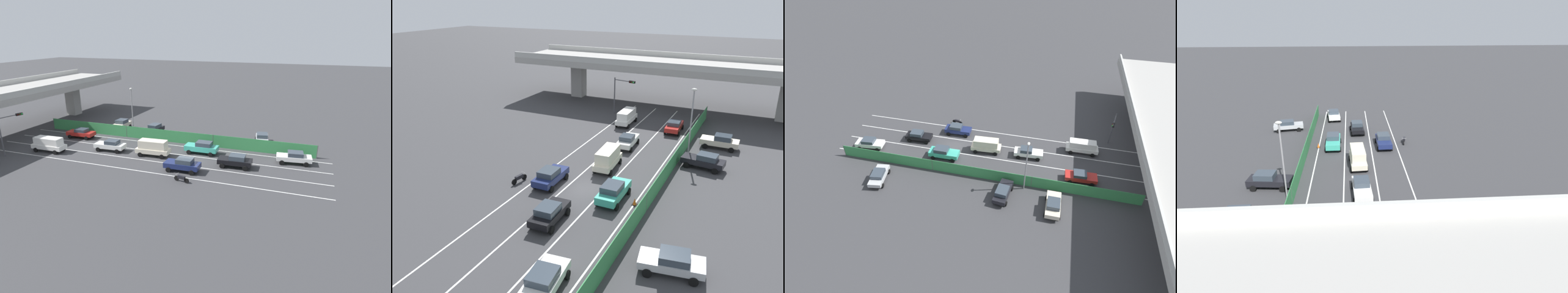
{
  "view_description": "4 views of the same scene",
  "coord_description": "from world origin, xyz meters",
  "views": [
    {
      "loc": [
        -38.34,
        -14.71,
        16.18
      ],
      "look_at": [
        1.04,
        -0.66,
        1.74
      ],
      "focal_mm": 30.56,
      "sensor_mm": 36.0,
      "label": 1
    },
    {
      "loc": [
        14.34,
        -28.94,
        17.35
      ],
      "look_at": [
        -2.26,
        5.32,
        2.05
      ],
      "focal_mm": 35.0,
      "sensor_mm": 36.0,
      "label": 2
    },
    {
      "loc": [
        39.67,
        14.15,
        31.71
      ],
      "look_at": [
        1.74,
        4.63,
        1.97
      ],
      "focal_mm": 29.5,
      "sensor_mm": 36.0,
      "label": 3
    },
    {
      "loc": [
        0.81,
        39.37,
        16.5
      ],
      "look_at": [
        -1.71,
        3.06,
        1.53
      ],
      "focal_mm": 29.53,
      "sensor_mm": 36.0,
      "label": 4
    }
  ],
  "objects": [
    {
      "name": "car_sedan_red",
      "position": [
        3.65,
        19.79,
        0.86
      ],
      "size": [
        2.14,
        4.48,
        1.53
      ],
      "color": "red",
      "rests_on": "ground"
    },
    {
      "name": "car_van_white",
      "position": [
        -3.24,
        19.96,
        1.19
      ],
      "size": [
        2.0,
        4.93,
        2.08
      ],
      "color": "silver",
      "rests_on": "ground"
    },
    {
      "name": "lane_line_right_edge",
      "position": [
        5.22,
        5.86,
        0.0
      ],
      "size": [
        0.14,
        47.73,
        0.01
      ],
      "primitive_type": "cube",
      "color": "silver",
      "rests_on": "ground"
    },
    {
      "name": "traffic_cone",
      "position": [
        5.27,
        -0.76,
        0.3
      ],
      "size": [
        0.47,
        0.47,
        0.65
      ],
      "color": "orange",
      "rests_on": "ground"
    },
    {
      "name": "car_hatchback_white",
      "position": [
        3.72,
        -13.24,
        0.88
      ],
      "size": [
        2.46,
        4.57,
        1.58
      ],
      "color": "silver",
      "rests_on": "ground"
    },
    {
      "name": "car_sedan_white",
      "position": [
        -0.06,
        11.85,
        0.88
      ],
      "size": [
        2.12,
        4.49,
        1.6
      ],
      "color": "white",
      "rests_on": "ground"
    },
    {
      "name": "ground_plane",
      "position": [
        0.0,
        0.0,
        0.0
      ],
      "size": [
        300.0,
        300.0,
        0.0
      ],
      "primitive_type": "plane",
      "color": "#38383A"
    },
    {
      "name": "lane_line_left_edge",
      "position": [
        -5.22,
        5.86,
        0.0
      ],
      "size": [
        0.14,
        47.73,
        0.01
      ],
      "primitive_type": "cube",
      "color": "silver",
      "rests_on": "ground"
    },
    {
      "name": "parked_sedan_cream",
      "position": [
        10.09,
        16.37,
        0.93
      ],
      "size": [
        4.4,
        2.08,
        1.71
      ],
      "color": "beige",
      "rests_on": "ground"
    },
    {
      "name": "car_sedan_navy",
      "position": [
        -3.44,
        -0.61,
        0.92
      ],
      "size": [
        2.11,
        4.4,
        1.67
      ],
      "color": "navy",
      "rests_on": "ground"
    },
    {
      "name": "parked_sedan_dark",
      "position": [
        9.36,
        9.68,
        0.91
      ],
      "size": [
        4.58,
        2.32,
        1.67
      ],
      "color": "black",
      "rests_on": "ground"
    },
    {
      "name": "parked_wagon_silver",
      "position": [
        10.43,
        -8.04,
        0.88
      ],
      "size": [
        4.62,
        2.62,
        1.58
      ],
      "color": "#B2B5B7",
      "rests_on": "ground"
    },
    {
      "name": "traffic_light",
      "position": [
        -5.71,
        24.08,
        3.97
      ],
      "size": [
        3.56,
        0.99,
        5.6
      ],
      "color": "#47474C",
      "rests_on": "ground"
    },
    {
      "name": "green_fence",
      "position": [
        6.52,
        5.86,
        0.93
      ],
      "size": [
        0.1,
        43.83,
        1.86
      ],
      "color": "#338447",
      "rests_on": "ground"
    },
    {
      "name": "car_taxi_teal",
      "position": [
        3.26,
        -0.83,
        0.95
      ],
      "size": [
        2.09,
        4.63,
        1.74
      ],
      "color": "teal",
      "rests_on": "ground"
    },
    {
      "name": "motorcycle",
      "position": [
        -6.42,
        -1.61,
        0.46
      ],
      "size": [
        0.65,
        1.93,
        0.93
      ],
      "color": "black",
      "rests_on": "ground"
    },
    {
      "name": "elevated_overpass",
      "position": [
        0.0,
        31.73,
        6.42
      ],
      "size": [
        52.66,
        11.74,
        8.06
      ],
      "color": "#A09E99",
      "rests_on": "ground"
    },
    {
      "name": "street_lamp",
      "position": [
        7.14,
        12.23,
        4.75
      ],
      "size": [
        0.6,
        0.36,
        7.93
      ],
      "color": "gray",
      "rests_on": "ground"
    },
    {
      "name": "lane_line_mid_right",
      "position": [
        1.74,
        5.86,
        0.0
      ],
      "size": [
        0.14,
        47.73,
        0.01
      ],
      "primitive_type": "cube",
      "color": "silver",
      "rests_on": "ground"
    },
    {
      "name": "car_van_cream",
      "position": [
        0.14,
        5.21,
        1.26
      ],
      "size": [
        2.23,
        4.74,
        2.23
      ],
      "color": "beige",
      "rests_on": "ground"
    },
    {
      "name": "lane_line_mid_left",
      "position": [
        -1.74,
        5.86,
        0.0
      ],
      "size": [
        0.14,
        47.73,
        0.01
      ],
      "primitive_type": "cube",
      "color": "silver",
      "rests_on": "ground"
    },
    {
      "name": "car_sedan_black",
      "position": [
        -0.05,
        -6.38,
        0.9
      ],
      "size": [
        2.18,
        4.33,
        1.63
      ],
      "color": "black",
      "rests_on": "ground"
    }
  ]
}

